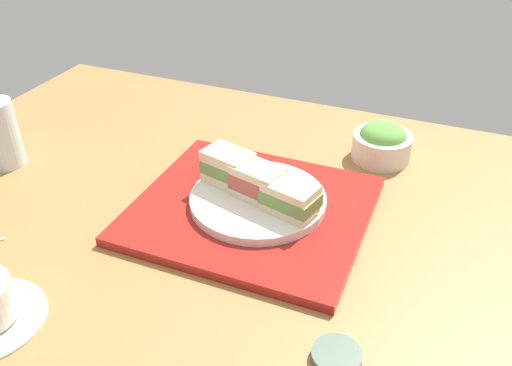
% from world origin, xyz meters
% --- Properties ---
extents(ground_plane, '(1.40, 1.00, 0.03)m').
position_xyz_m(ground_plane, '(0.00, 0.00, -0.01)').
color(ground_plane, olive).
extents(serving_tray, '(0.36, 0.33, 0.02)m').
position_xyz_m(serving_tray, '(0.02, -0.06, 0.01)').
color(serving_tray, maroon).
rests_on(serving_tray, ground_plane).
extents(sandwich_plate, '(0.22, 0.22, 0.01)m').
position_xyz_m(sandwich_plate, '(0.01, -0.07, 0.02)').
color(sandwich_plate, silver).
rests_on(sandwich_plate, serving_tray).
extents(sandwich_near, '(0.09, 0.07, 0.05)m').
position_xyz_m(sandwich_near, '(-0.05, -0.05, 0.06)').
color(sandwich_near, beige).
rests_on(sandwich_near, sandwich_plate).
extents(sandwich_middle, '(0.09, 0.07, 0.05)m').
position_xyz_m(sandwich_middle, '(0.01, -0.07, 0.06)').
color(sandwich_middle, beige).
rests_on(sandwich_middle, sandwich_plate).
extents(sandwich_far, '(0.09, 0.07, 0.06)m').
position_xyz_m(sandwich_far, '(0.07, -0.09, 0.06)').
color(sandwich_far, beige).
rests_on(sandwich_far, sandwich_plate).
extents(salad_bowl, '(0.11, 0.11, 0.07)m').
position_xyz_m(salad_bowl, '(-0.14, -0.31, 0.03)').
color(salad_bowl, silver).
rests_on(salad_bowl, ground_plane).
extents(drinking_glass, '(0.07, 0.07, 0.12)m').
position_xyz_m(drinking_glass, '(0.50, -0.03, 0.06)').
color(drinking_glass, silver).
rests_on(drinking_glass, ground_plane).
extents(small_sauce_dish, '(0.06, 0.06, 0.01)m').
position_xyz_m(small_sauce_dish, '(-0.18, 0.17, 0.01)').
color(small_sauce_dish, '#4C6051').
rests_on(small_sauce_dish, ground_plane).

